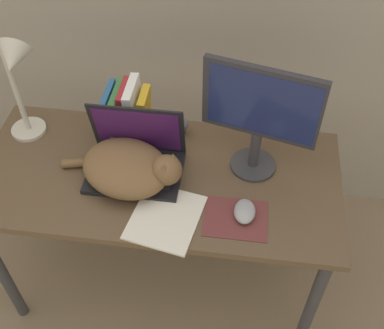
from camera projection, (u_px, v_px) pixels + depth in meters
name	position (u px, v px, depth m)	size (l,w,h in m)	color
desk	(159.00, 190.00, 1.75)	(1.28, 0.58, 0.72)	brown
laptop	(136.00, 159.00, 1.67)	(0.33, 0.23, 0.24)	black
cat	(130.00, 168.00, 1.62)	(0.44, 0.35, 0.14)	brown
external_monitor	(260.00, 114.00, 1.53)	(0.38, 0.16, 0.42)	#333338
mousepad	(236.00, 218.00, 1.55)	(0.21, 0.16, 0.00)	brown
computer_mouse	(245.00, 211.00, 1.55)	(0.07, 0.10, 0.04)	#99999E
book_row	(127.00, 115.00, 1.73)	(0.15, 0.17, 0.24)	#285B93
desk_lamp	(16.00, 75.00, 1.60)	(0.17, 0.17, 0.43)	beige
notepad	(166.00, 217.00, 1.55)	(0.25, 0.28, 0.01)	silver
webcam	(183.00, 126.00, 1.79)	(0.04, 0.04, 0.07)	#232328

